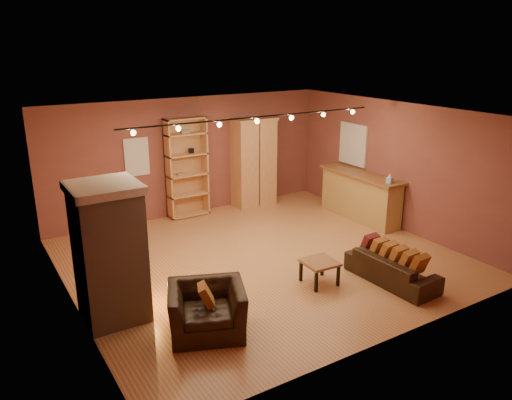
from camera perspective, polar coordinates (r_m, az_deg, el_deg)
floor at (r=9.73m, az=0.73°, el=-6.74°), size 7.00×7.00×0.00m
ceiling at (r=8.94m, az=0.80°, el=9.81°), size 7.00×7.00×0.00m
back_wall at (r=12.02m, az=-7.59°, el=4.94°), size 7.00×0.02×2.80m
left_wall at (r=8.03m, az=-20.88°, el=-2.64°), size 0.02×6.50×2.80m
right_wall at (r=11.44m, az=15.77°, el=3.77°), size 0.02×6.50×2.80m
fireplace at (r=7.69m, az=-16.35°, el=-5.79°), size 1.01×0.98×2.12m
back_window at (r=11.52m, az=-13.49°, el=4.81°), size 0.56×0.04×0.86m
bookcase at (r=11.89m, az=-8.04°, el=3.81°), size 0.97×0.38×2.37m
armoire at (r=12.57m, az=-0.28°, el=4.36°), size 1.10×0.63×2.23m
bar_counter at (r=11.96m, az=11.81°, el=0.48°), size 0.62×2.30×1.10m
tissue_box at (r=11.14m, az=15.02°, el=2.35°), size 0.13×0.13×0.21m
right_window at (r=12.33m, az=11.02°, el=6.28°), size 0.05×0.90×1.00m
loveseat at (r=9.03m, az=15.30°, el=-6.96°), size 0.56×1.71×0.73m
armchair at (r=7.30m, az=-5.69°, el=-11.54°), size 1.27×1.06×0.95m
coffee_table at (r=8.73m, az=7.30°, el=-7.32°), size 0.58×0.58×0.42m
track_rail at (r=9.13m, az=0.11°, el=9.24°), size 5.20×0.09×0.13m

